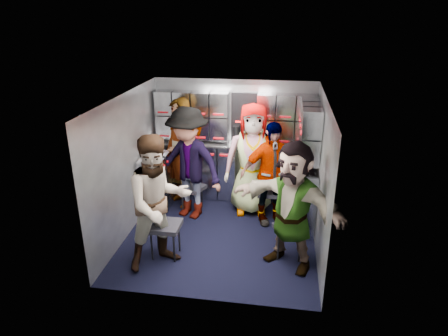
# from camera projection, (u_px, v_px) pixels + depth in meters

# --- Properties ---
(floor) EXTENTS (3.00, 3.00, 0.00)m
(floor) POSITION_uv_depth(u_px,v_px,m) (221.00, 234.00, 6.11)
(floor) COLOR black
(floor) RESTS_ON ground
(wall_back) EXTENTS (2.80, 0.04, 2.10)m
(wall_back) POSITION_uv_depth(u_px,v_px,m) (235.00, 139.00, 7.10)
(wall_back) COLOR gray
(wall_back) RESTS_ON ground
(wall_left) EXTENTS (0.04, 3.00, 2.10)m
(wall_left) POSITION_uv_depth(u_px,v_px,m) (128.00, 165.00, 5.92)
(wall_left) COLOR gray
(wall_left) RESTS_ON ground
(wall_right) EXTENTS (0.04, 3.00, 2.10)m
(wall_right) POSITION_uv_depth(u_px,v_px,m) (321.00, 176.00, 5.52)
(wall_right) COLOR gray
(wall_right) RESTS_ON ground
(ceiling) EXTENTS (2.80, 3.00, 0.02)m
(ceiling) POSITION_uv_depth(u_px,v_px,m) (221.00, 98.00, 5.33)
(ceiling) COLOR silver
(ceiling) RESTS_ON wall_back
(cart_bank_back) EXTENTS (2.68, 0.38, 0.99)m
(cart_bank_back) POSITION_uv_depth(u_px,v_px,m) (233.00, 172.00, 7.11)
(cart_bank_back) COLOR #9397A2
(cart_bank_back) RESTS_ON ground
(cart_bank_left) EXTENTS (0.38, 0.76, 0.99)m
(cart_bank_left) POSITION_uv_depth(u_px,v_px,m) (156.00, 185.00, 6.61)
(cart_bank_left) COLOR #9397A2
(cart_bank_left) RESTS_ON ground
(counter) EXTENTS (2.68, 0.42, 0.03)m
(counter) POSITION_uv_depth(u_px,v_px,m) (233.00, 144.00, 6.92)
(counter) COLOR #B7B9BE
(counter) RESTS_ON cart_bank_back
(locker_bank_back) EXTENTS (2.68, 0.28, 0.82)m
(locker_bank_back) POSITION_uv_depth(u_px,v_px,m) (234.00, 117.00, 6.80)
(locker_bank_back) COLOR #9397A2
(locker_bank_back) RESTS_ON wall_back
(locker_bank_right) EXTENTS (0.28, 1.00, 0.82)m
(locker_bank_right) POSITION_uv_depth(u_px,v_px,m) (310.00, 131.00, 6.02)
(locker_bank_right) COLOR #9397A2
(locker_bank_right) RESTS_ON wall_right
(right_cabinet) EXTENTS (0.28, 1.20, 1.00)m
(right_cabinet) POSITION_uv_depth(u_px,v_px,m) (305.00, 193.00, 6.30)
(right_cabinet) COLOR #9397A2
(right_cabinet) RESTS_ON ground
(coffee_niche) EXTENTS (0.46, 0.16, 0.84)m
(coffee_niche) POSITION_uv_depth(u_px,v_px,m) (244.00, 118.00, 6.83)
(coffee_niche) COLOR black
(coffee_niche) RESTS_ON wall_back
(red_latch_strip) EXTENTS (2.60, 0.02, 0.03)m
(red_latch_strip) POSITION_uv_depth(u_px,v_px,m) (231.00, 156.00, 6.78)
(red_latch_strip) COLOR #AB0811
(red_latch_strip) RESTS_ON cart_bank_back
(jump_seat_near_left) EXTENTS (0.42, 0.40, 0.50)m
(jump_seat_near_left) POSITION_uv_depth(u_px,v_px,m) (165.00, 228.00, 5.41)
(jump_seat_near_left) COLOR black
(jump_seat_near_left) RESTS_ON ground
(jump_seat_mid_left) EXTENTS (0.49, 0.48, 0.45)m
(jump_seat_mid_left) POSITION_uv_depth(u_px,v_px,m) (192.00, 189.00, 6.68)
(jump_seat_mid_left) COLOR black
(jump_seat_mid_left) RESTS_ON ground
(jump_seat_center) EXTENTS (0.53, 0.52, 0.48)m
(jump_seat_center) POSITION_uv_depth(u_px,v_px,m) (252.00, 183.00, 6.83)
(jump_seat_center) COLOR black
(jump_seat_center) RESTS_ON ground
(jump_seat_mid_right) EXTENTS (0.40, 0.39, 0.46)m
(jump_seat_mid_right) POSITION_uv_depth(u_px,v_px,m) (270.00, 194.00, 6.50)
(jump_seat_mid_right) COLOR black
(jump_seat_mid_right) RESTS_ON ground
(jump_seat_near_right) EXTENTS (0.49, 0.48, 0.45)m
(jump_seat_near_right) POSITION_uv_depth(u_px,v_px,m) (290.00, 231.00, 5.42)
(jump_seat_near_right) COLOR black
(jump_seat_near_right) RESTS_ON ground
(attendant_standing) EXTENTS (0.81, 0.79, 1.87)m
(attendant_standing) POSITION_uv_depth(u_px,v_px,m) (180.00, 153.00, 6.73)
(attendant_standing) COLOR black
(attendant_standing) RESTS_ON ground
(attendant_arc_a) EXTENTS (1.11, 1.08, 1.81)m
(attendant_arc_a) POSITION_uv_depth(u_px,v_px,m) (159.00, 203.00, 5.08)
(attendant_arc_a) COLOR black
(attendant_arc_a) RESTS_ON ground
(attendant_arc_b) EXTENTS (1.35, 1.05, 1.83)m
(attendant_arc_b) POSITION_uv_depth(u_px,v_px,m) (188.00, 164.00, 6.33)
(attendant_arc_b) COLOR black
(attendant_arc_b) RESTS_ON ground
(attendant_arc_c) EXTENTS (0.97, 0.69, 1.85)m
(attendant_arc_c) POSITION_uv_depth(u_px,v_px,m) (252.00, 160.00, 6.48)
(attendant_arc_c) COLOR black
(attendant_arc_c) RESTS_ON ground
(attendant_arc_d) EXTENTS (1.05, 0.75, 1.66)m
(attendant_arc_d) POSITION_uv_depth(u_px,v_px,m) (270.00, 174.00, 6.17)
(attendant_arc_d) COLOR black
(attendant_arc_d) RESTS_ON ground
(attendant_arc_e) EXTENTS (1.64, 1.26, 1.73)m
(attendant_arc_e) POSITION_uv_depth(u_px,v_px,m) (292.00, 206.00, 5.08)
(attendant_arc_e) COLOR black
(attendant_arc_e) RESTS_ON ground
(bottle_left) EXTENTS (0.07, 0.07, 0.24)m
(bottle_left) POSITION_uv_depth(u_px,v_px,m) (185.00, 136.00, 6.94)
(bottle_left) COLOR white
(bottle_left) RESTS_ON counter
(bottle_mid) EXTENTS (0.07, 0.07, 0.27)m
(bottle_mid) POSITION_uv_depth(u_px,v_px,m) (194.00, 135.00, 6.91)
(bottle_mid) COLOR white
(bottle_mid) RESTS_ON counter
(bottle_right) EXTENTS (0.06, 0.06, 0.26)m
(bottle_right) POSITION_uv_depth(u_px,v_px,m) (289.00, 140.00, 6.68)
(bottle_right) COLOR white
(bottle_right) RESTS_ON counter
(cup_left) EXTENTS (0.09, 0.09, 0.10)m
(cup_left) POSITION_uv_depth(u_px,v_px,m) (183.00, 140.00, 6.96)
(cup_left) COLOR beige
(cup_left) RESTS_ON counter
(cup_right) EXTENTS (0.08, 0.08, 0.09)m
(cup_right) POSITION_uv_depth(u_px,v_px,m) (296.00, 145.00, 6.69)
(cup_right) COLOR beige
(cup_right) RESTS_ON counter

